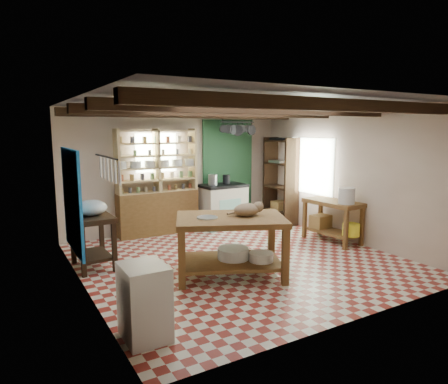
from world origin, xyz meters
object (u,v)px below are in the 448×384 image
white_cabinet (144,302)px  cat (247,210)px  stove (222,206)px  work_table (231,246)px  right_counter (332,221)px  prep_table (93,241)px

white_cabinet → cat: cat is taller
stove → white_cabinet: 4.93m
work_table → white_cabinet: size_ratio=1.98×
stove → right_counter: bearing=-60.9°
work_table → right_counter: work_table is taller
work_table → cat: 0.60m
stove → prep_table: stove is taller
work_table → right_counter: 2.73m
white_cabinet → cat: (1.98, 1.06, 0.59)m
cat → right_counter: bearing=28.9°
prep_table → right_counter: bearing=-12.4°
cat → white_cabinet: bearing=-137.2°
work_table → cat: bearing=11.3°
prep_table → cat: bearing=-38.2°
work_table → cat: size_ratio=3.84×
prep_table → right_counter: 4.46m
white_cabinet → right_counter: right_counter is taller
white_cabinet → work_table: bearing=33.0°
work_table → right_counter: bearing=36.5°
prep_table → right_counter: prep_table is taller
white_cabinet → right_counter: size_ratio=0.71×
stove → right_counter: size_ratio=0.87×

